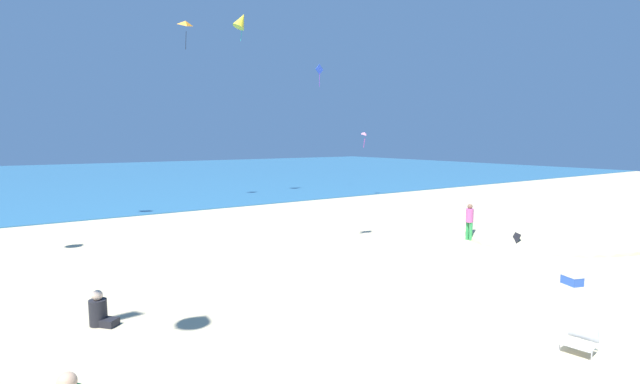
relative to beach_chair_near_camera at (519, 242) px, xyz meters
The scene contains 12 objects.
ground_plane 9.31m from the beach_chair_near_camera, 145.61° to the left, with size 120.00×120.00×0.00m, color #C6B58C.
ocean_water 46.92m from the beach_chair_near_camera, 99.42° to the left, with size 120.00×60.00×0.05m, color teal.
dune_mound 4.82m from the beach_chair_near_camera, ahead, with size 10.92×7.64×1.82m, color #C1B58E.
beach_chair_near_camera is the anchor object (origin of this frame).
beach_chair_far_right 8.86m from the beach_chair_near_camera, 140.29° to the right, with size 0.66×0.66×0.62m.
cooler_box 4.30m from the beach_chair_near_camera, 128.04° to the right, with size 0.52×0.63×0.30m.
person_0 2.23m from the beach_chair_near_camera, 95.74° to the left, with size 0.31×0.31×1.54m.
person_1 14.60m from the beach_chair_near_camera, behind, with size 0.69×0.72×0.82m.
kite_orange 23.72m from the beach_chair_near_camera, 107.11° to the left, with size 0.78×0.62×1.85m.
kite_yellow 23.97m from the beach_chair_near_camera, 95.48° to the left, with size 1.32×1.02×2.04m.
kite_pink 17.02m from the beach_chair_near_camera, 71.45° to the left, with size 0.54×0.47×1.18m.
kite_blue 23.85m from the beach_chair_near_camera, 76.40° to the left, with size 0.82×0.16×1.77m.
Camera 1 is at (-8.34, -5.21, 4.24)m, focal length 25.65 mm.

